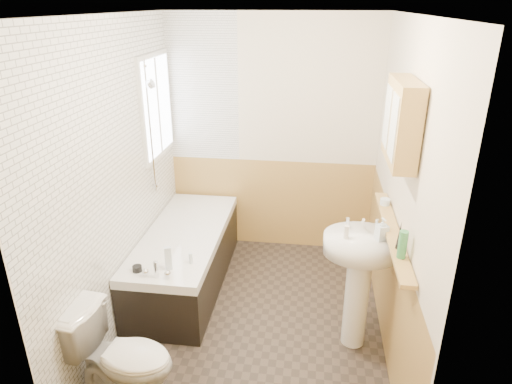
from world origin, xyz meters
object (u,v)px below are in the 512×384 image
sink (359,268)px  medicine_cabinet (402,122)px  pine_shelf (392,232)px  bathtub (186,257)px  toilet (122,358)px

sink → medicine_cabinet: size_ratio=1.81×
pine_shelf → bathtub: bearing=159.1°
pine_shelf → medicine_cabinet: bearing=147.6°
sink → medicine_cabinet: 1.16m
medicine_cabinet → sink: bearing=173.6°
toilet → sink: size_ratio=0.66×
sink → pine_shelf: (0.20, -0.04, 0.34)m
pine_shelf → medicine_cabinet: 0.81m
bathtub → medicine_cabinet: medicine_cabinet is taller
bathtub → toilet: size_ratio=2.41×
bathtub → sink: (1.57, -0.64, 0.40)m
bathtub → medicine_cabinet: 2.42m
bathtub → pine_shelf: pine_shelf is taller
toilet → pine_shelf: bearing=-59.3°
bathtub → pine_shelf: bearing=-20.9°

